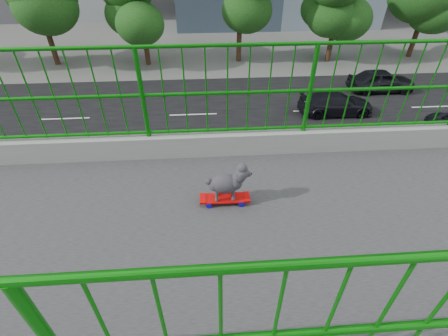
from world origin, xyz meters
TOP-DOWN VIEW (x-y plane):
  - road at (-13.00, 0.00)m, footprint 18.00×90.00m
  - footbridge at (0.00, 0.00)m, footprint 3.00×24.00m
  - railing at (0.00, 0.00)m, footprint 3.00×24.00m
  - street_trees at (-26.03, 1.06)m, footprint 5.30×60.40m
  - skateboard at (-0.42, 0.90)m, footprint 0.17×0.55m
  - poodle at (-0.42, 0.93)m, footprint 0.21×0.49m
  - car_1 at (-9.20, -3.11)m, footprint 1.54×4.42m
  - car_3 at (-15.60, 9.04)m, footprint 1.91×4.69m
  - car_4 at (-18.80, 13.52)m, footprint 1.86×4.63m
  - car_5 at (-6.00, -3.04)m, footprint 1.56×4.46m

SIDE VIEW (x-z plane):
  - road at x=-13.00m, z-range 0.00..0.02m
  - car_3 at x=-15.60m, z-range 0.00..1.36m
  - car_1 at x=-9.20m, z-range 0.00..1.46m
  - car_5 at x=-6.00m, z-range 0.00..1.47m
  - car_4 at x=-18.80m, z-range 0.00..1.58m
  - street_trees at x=-26.03m, z-range 1.09..8.35m
  - footbridge at x=0.00m, z-range 1.72..8.72m
  - skateboard at x=-0.42m, z-range 7.02..7.09m
  - railing at x=0.00m, z-range 6.50..7.92m
  - poodle at x=-0.42m, z-range 7.09..7.49m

